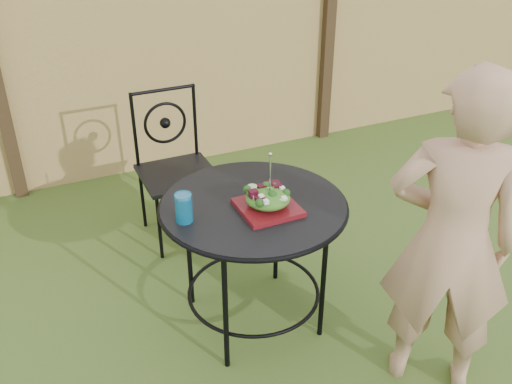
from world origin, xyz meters
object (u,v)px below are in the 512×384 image
patio_table (253,227)px  salad_plate (268,208)px  diner (451,242)px  patio_chair (175,163)px

patio_table → salad_plate: size_ratio=3.42×
patio_table → diner: 0.94m
diner → salad_plate: 0.83m
patio_chair → salad_plate: 1.12m
patio_chair → salad_plate: (0.13, -1.08, 0.23)m
patio_chair → salad_plate: bearing=-83.1°
patio_chair → diner: bearing=-68.3°
patio_chair → patio_table: bearing=-84.6°
patio_chair → diner: (0.68, -1.71, 0.27)m
patio_table → diner: size_ratio=0.60×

